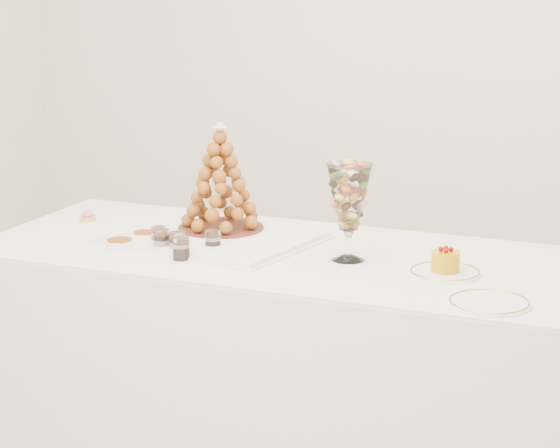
% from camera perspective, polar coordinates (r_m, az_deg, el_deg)
% --- Properties ---
extents(buffet_table, '(2.18, 0.94, 0.82)m').
position_cam_1_polar(buffet_table, '(3.75, 0.82, -7.51)').
color(buffet_table, white).
rests_on(buffet_table, ground).
extents(lace_tray, '(0.73, 0.59, 0.02)m').
position_cam_1_polar(lace_tray, '(3.79, -3.50, -0.65)').
color(lace_tray, white).
rests_on(lace_tray, buffet_table).
extents(macaron_vase, '(0.14, 0.14, 0.32)m').
position_cam_1_polar(macaron_vase, '(3.49, 3.63, 1.36)').
color(macaron_vase, white).
rests_on(macaron_vase, buffet_table).
extents(cake_plate, '(0.22, 0.22, 0.01)m').
position_cam_1_polar(cake_plate, '(3.42, 8.62, -2.52)').
color(cake_plate, white).
rests_on(cake_plate, buffet_table).
extents(spare_plate, '(0.24, 0.24, 0.01)m').
position_cam_1_polar(spare_plate, '(3.15, 10.87, -4.08)').
color(spare_plate, white).
rests_on(spare_plate, buffet_table).
extents(pink_tart, '(0.06, 0.06, 0.04)m').
position_cam_1_polar(pink_tart, '(4.10, -10.01, 0.39)').
color(pink_tart, tan).
rests_on(pink_tart, buffet_table).
extents(verrine_a, '(0.05, 0.05, 0.07)m').
position_cam_1_polar(verrine_a, '(3.72, -6.36, -0.63)').
color(verrine_a, white).
rests_on(verrine_a, buffet_table).
extents(verrine_b, '(0.05, 0.05, 0.07)m').
position_cam_1_polar(verrine_b, '(3.63, -5.39, -0.97)').
color(verrine_b, white).
rests_on(verrine_b, buffet_table).
extents(verrine_c, '(0.05, 0.05, 0.07)m').
position_cam_1_polar(verrine_c, '(3.64, -3.53, -0.89)').
color(verrine_c, white).
rests_on(verrine_c, buffet_table).
extents(verrine_d, '(0.06, 0.06, 0.07)m').
position_cam_1_polar(verrine_d, '(3.65, -6.21, -0.86)').
color(verrine_d, white).
rests_on(verrine_d, buffet_table).
extents(verrine_e, '(0.06, 0.06, 0.07)m').
position_cam_1_polar(verrine_e, '(3.55, -5.19, -1.27)').
color(verrine_e, white).
rests_on(verrine_e, buffet_table).
extents(ramekin_back, '(0.08, 0.08, 0.03)m').
position_cam_1_polar(ramekin_back, '(3.80, -7.11, -0.64)').
color(ramekin_back, white).
rests_on(ramekin_back, buffet_table).
extents(ramekin_front, '(0.09, 0.09, 0.03)m').
position_cam_1_polar(ramekin_front, '(3.71, -8.39, -1.06)').
color(ramekin_front, white).
rests_on(ramekin_front, buffet_table).
extents(croquembouche, '(0.32, 0.32, 0.38)m').
position_cam_1_polar(croquembouche, '(3.81, -3.13, 2.45)').
color(croquembouche, '#602A19').
rests_on(croquembouche, lace_tray).
extents(mousse_cake, '(0.09, 0.09, 0.08)m').
position_cam_1_polar(mousse_cake, '(3.41, 8.64, -1.92)').
color(mousse_cake, '#C78B09').
rests_on(mousse_cake, cake_plate).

